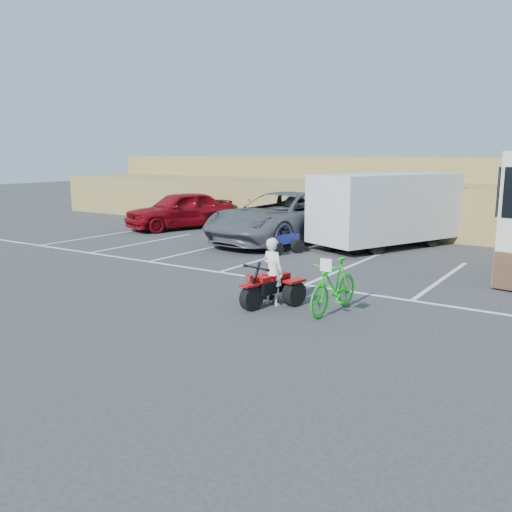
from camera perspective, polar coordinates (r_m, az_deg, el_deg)
The scene contains 11 objects.
ground at distance 11.63m, azimuth -0.46°, elevation -5.41°, with size 100.00×100.00×0.00m, color #333336.
parking_stripes at distance 14.74m, azimuth 11.25°, elevation -2.15°, with size 28.00×5.16×0.01m.
grass_embankment at distance 25.59m, azimuth 19.39°, elevation 6.03°, with size 40.00×8.50×3.10m.
red_trike_atv at distance 11.74m, azimuth 1.25°, elevation -5.25°, with size 1.07×1.43×0.93m, color #9F0909, non-canonical shape.
rider at distance 11.67m, azimuth 1.77°, elevation -1.63°, with size 0.54×0.35×1.47m, color white.
green_dirt_bike at distance 11.23m, azimuth 8.19°, elevation -3.16°, with size 0.52×1.85×1.11m, color #14BF19.
grey_pickup at distance 20.19m, azimuth 2.78°, elevation 4.10°, with size 3.05×6.61×1.84m, color #4F5157.
red_car at distance 24.07m, azimuth -8.01°, elevation 4.83°, with size 1.93×4.80×1.64m, color maroon.
cargo_trailer at distance 19.53m, azimuth 13.51°, elevation 4.96°, with size 4.17×5.89×2.55m.
quad_atv_blue at distance 18.05m, azimuth 2.57°, elevation 0.37°, with size 0.96×1.29×0.84m, color navy, non-canonical shape.
quad_atv_green at distance 18.68m, azimuth 10.03°, elevation 0.57°, with size 1.24×1.66×1.08m, color #145823, non-canonical shape.
Camera 1 is at (6.24, -9.27, 3.22)m, focal length 38.00 mm.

